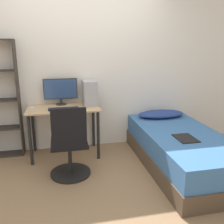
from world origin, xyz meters
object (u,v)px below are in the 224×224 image
object	(u,v)px
bed	(181,150)
monitor	(61,90)
keyboard	(64,109)
pc_tower	(90,93)
office_chair	(70,150)

from	to	relation	value
bed	monitor	xyz separation A→B (m)	(-1.58, 0.92, 0.73)
keyboard	pc_tower	world-z (taller)	pc_tower
bed	pc_tower	distance (m)	1.57
monitor	keyboard	world-z (taller)	monitor
bed	monitor	bearing A→B (deg)	149.92
monitor	keyboard	size ratio (longest dim) A/B	1.18
pc_tower	office_chair	bearing A→B (deg)	-114.89
pc_tower	monitor	bearing A→B (deg)	167.31
office_chair	pc_tower	size ratio (longest dim) A/B	2.55
office_chair	monitor	distance (m)	1.07
monitor	keyboard	xyz separation A→B (m)	(0.03, -0.32, -0.21)
monitor	keyboard	bearing A→B (deg)	-85.27
pc_tower	bed	bearing A→B (deg)	-35.43
bed	monitor	size ratio (longest dim) A/B	4.00
office_chair	pc_tower	bearing A→B (deg)	65.11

